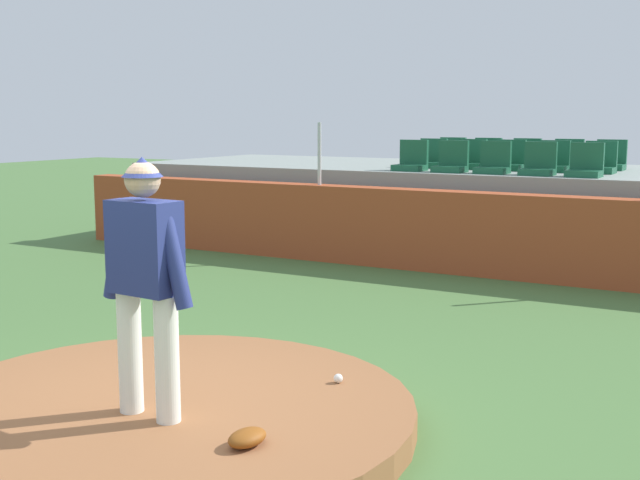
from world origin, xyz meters
The scene contains 23 objects.
ground_plane centered at (0.00, 0.00, 0.00)m, with size 60.00×60.00×0.00m, color #476E37.
pitchers_mound centered at (0.00, 0.00, 0.10)m, with size 3.80×3.80×0.20m, color brown.
pitcher centered at (0.12, -0.24, 1.26)m, with size 0.82×0.30×1.83m.
baseball centered at (0.94, 1.05, 0.24)m, with size 0.07×0.07×0.07m, color white.
fielding_glove centered at (1.02, -0.35, 0.26)m, with size 0.30×0.20×0.11m, color brown.
brick_barrier centered at (0.00, 6.93, 0.61)m, with size 14.52×0.40×1.21m, color #A24424.
fence_post_left centered at (-2.54, 6.93, 1.71)m, with size 0.06×0.06×0.99m, color silver.
bleacher_platform centered at (0.00, 9.45, 0.71)m, with size 13.89×4.03×1.42m, color gray.
stadium_chair_0 centered at (-1.40, 7.98, 1.58)m, with size 0.48×0.44×0.50m.
stadium_chair_1 centered at (-0.70, 7.96, 1.58)m, with size 0.48×0.44×0.50m.
stadium_chair_2 centered at (-0.02, 7.98, 1.58)m, with size 0.48×0.44×0.50m.
stadium_chair_3 centered at (0.69, 7.95, 1.58)m, with size 0.48×0.44×0.50m.
stadium_chair_4 centered at (1.38, 7.93, 1.58)m, with size 0.48×0.44×0.50m.
stadium_chair_5 centered at (-1.39, 8.86, 1.58)m, with size 0.48×0.44×0.50m.
stadium_chair_6 centered at (-0.70, 8.88, 1.58)m, with size 0.48×0.44×0.50m.
stadium_chair_7 centered at (-0.03, 8.87, 1.58)m, with size 0.48×0.44×0.50m.
stadium_chair_8 centered at (0.70, 8.84, 1.58)m, with size 0.48×0.44×0.50m.
stadium_chair_9 centered at (1.42, 8.84, 1.58)m, with size 0.48×0.44×0.50m.
stadium_chair_10 centered at (-1.37, 9.76, 1.58)m, with size 0.48×0.44×0.50m.
stadium_chair_11 centered at (-0.71, 9.77, 1.58)m, with size 0.48×0.44×0.50m.
stadium_chair_12 centered at (-0.01, 9.77, 1.58)m, with size 0.48×0.44×0.50m.
stadium_chair_13 centered at (0.72, 9.75, 1.58)m, with size 0.48×0.44×0.50m.
stadium_chair_14 centered at (1.42, 9.75, 1.58)m, with size 0.48×0.44×0.50m.
Camera 1 is at (3.88, -4.48, 2.30)m, focal length 45.92 mm.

